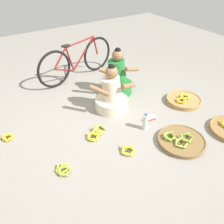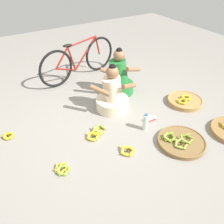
{
  "view_description": "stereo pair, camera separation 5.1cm",
  "coord_description": "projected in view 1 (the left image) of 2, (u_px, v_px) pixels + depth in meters",
  "views": [
    {
      "loc": [
        -1.36,
        -2.33,
        2.16
      ],
      "look_at": [
        0.0,
        -0.2,
        0.35
      ],
      "focal_mm": 37.77,
      "sensor_mm": 36.0,
      "label": 1
    },
    {
      "loc": [
        -1.32,
        -2.35,
        2.16
      ],
      "look_at": [
        0.0,
        -0.2,
        0.35
      ],
      "focal_mm": 37.77,
      "sensor_mm": 36.0,
      "label": 2
    }
  ],
  "objects": [
    {
      "name": "vendor_woman_front",
      "position": [
        112.0,
        96.0,
        3.64
      ],
      "size": [
        0.72,
        0.52,
        0.77
      ],
      "color": "beige",
      "rests_on": "ground"
    },
    {
      "name": "loose_bananas_back_left",
      "position": [
        96.0,
        133.0,
        3.25
      ],
      "size": [
        0.34,
        0.29,
        0.09
      ],
      "color": "gold",
      "rests_on": "ground"
    },
    {
      "name": "loose_bananas_mid_right",
      "position": [
        64.0,
        170.0,
        2.72
      ],
      "size": [
        0.2,
        0.23,
        0.08
      ],
      "color": "#8CAD38",
      "rests_on": "ground"
    },
    {
      "name": "loose_bananas_near_vendor",
      "position": [
        8.0,
        137.0,
        3.18
      ],
      "size": [
        0.18,
        0.18,
        0.08
      ],
      "color": "gold",
      "rests_on": "ground"
    },
    {
      "name": "packet_carton_stack",
      "position": [
        150.0,
        118.0,
        3.52
      ],
      "size": [
        0.17,
        0.07,
        0.06
      ],
      "color": "red",
      "rests_on": "ground"
    },
    {
      "name": "banana_basket_front_right",
      "position": [
        184.0,
        100.0,
        3.91
      ],
      "size": [
        0.57,
        0.57,
        0.14
      ],
      "color": "#A87F47",
      "rests_on": "ground"
    },
    {
      "name": "loose_bananas_near_bicycle",
      "position": [
        129.0,
        150.0,
        2.98
      ],
      "size": [
        0.21,
        0.22,
        0.1
      ],
      "color": "yellow",
      "rests_on": "ground"
    },
    {
      "name": "banana_basket_mid_left",
      "position": [
        181.0,
        141.0,
        3.11
      ],
      "size": [
        0.63,
        0.63,
        0.13
      ],
      "color": "brown",
      "rests_on": "ground"
    },
    {
      "name": "vendor_woman_behind",
      "position": [
        117.0,
        79.0,
        4.06
      ],
      "size": [
        0.69,
        0.52,
        0.81
      ],
      "color": "#237233",
      "rests_on": "ground"
    },
    {
      "name": "ground_plane",
      "position": [
        105.0,
        125.0,
        3.44
      ],
      "size": [
        10.0,
        10.0,
        0.0
      ],
      "primitive_type": "plane",
      "color": "gray"
    },
    {
      "name": "water_bottle",
      "position": [
        145.0,
        122.0,
        3.3
      ],
      "size": [
        0.07,
        0.07,
        0.26
      ],
      "color": "silver",
      "rests_on": "ground"
    },
    {
      "name": "bicycle_leaning",
      "position": [
        77.0,
        60.0,
        4.46
      ],
      "size": [
        1.68,
        0.4,
        0.73
      ],
      "color": "black",
      "rests_on": "ground"
    }
  ]
}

